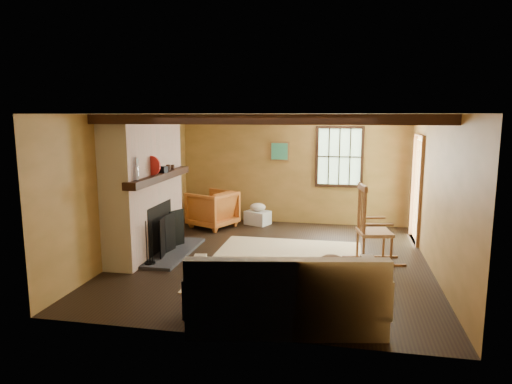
% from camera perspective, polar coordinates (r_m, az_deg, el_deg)
% --- Properties ---
extents(ground, '(5.50, 5.50, 0.00)m').
position_cam_1_polar(ground, '(7.71, 2.20, -8.45)').
color(ground, black).
rests_on(ground, ground).
extents(room_envelope, '(5.02, 5.52, 2.44)m').
position_cam_1_polar(room_envelope, '(7.60, 4.22, 3.88)').
color(room_envelope, '#AE7D3D').
rests_on(room_envelope, ground).
extents(fireplace, '(1.02, 2.30, 2.40)m').
position_cam_1_polar(fireplace, '(8.08, -13.54, 0.19)').
color(fireplace, '#AC4D42').
rests_on(fireplace, ground).
extents(rug, '(2.50, 3.00, 0.01)m').
position_cam_1_polar(rug, '(7.50, 3.49, -8.97)').
color(rug, tan).
rests_on(rug, ground).
extents(rocking_chair, '(1.01, 0.66, 1.30)m').
position_cam_1_polar(rocking_chair, '(7.68, 14.26, -4.57)').
color(rocking_chair, tan).
rests_on(rocking_chair, ground).
extents(sofa, '(2.36, 1.36, 0.90)m').
position_cam_1_polar(sofa, '(5.36, 3.77, -13.10)').
color(sofa, white).
rests_on(sofa, ground).
extents(firewood_pile, '(0.68, 0.12, 0.25)m').
position_cam_1_polar(firewood_pile, '(10.59, -6.64, -2.82)').
color(firewood_pile, brown).
rests_on(firewood_pile, ground).
extents(laundry_basket, '(0.61, 0.54, 0.30)m').
position_cam_1_polar(laundry_basket, '(10.09, 0.21, -3.22)').
color(laundry_basket, silver).
rests_on(laundry_basket, ground).
extents(basket_pillow, '(0.42, 0.37, 0.18)m').
position_cam_1_polar(basket_pillow, '(10.04, 0.21, -1.90)').
color(basket_pillow, white).
rests_on(basket_pillow, laundry_basket).
extents(armchair, '(1.15, 1.14, 0.80)m').
position_cam_1_polar(armchair, '(9.83, -5.47, -2.14)').
color(armchair, '#BF6026').
rests_on(armchair, ground).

